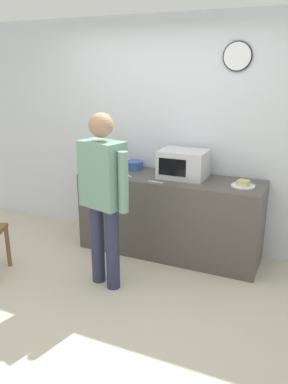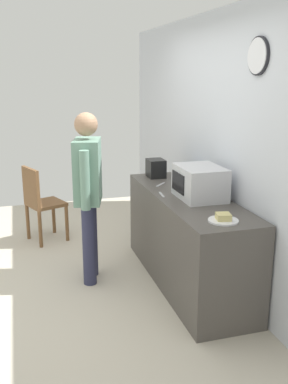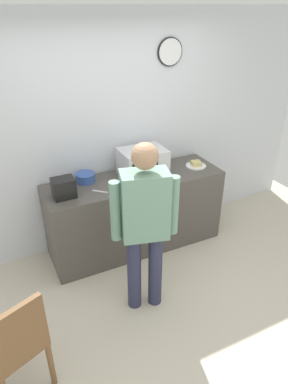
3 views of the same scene
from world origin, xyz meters
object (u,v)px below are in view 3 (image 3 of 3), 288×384
object	(u,v)px
spoon_utensil	(100,192)
sandwich_plate	(196,165)
microwave	(143,162)
wooden_chair	(15,345)
toaster	(64,188)
person_standing	(145,220)
fork_utensil	(138,189)
salad_bowl	(85,177)

from	to	relation	value
spoon_utensil	sandwich_plate	bearing A→B (deg)	4.78
microwave	wooden_chair	bearing A→B (deg)	-140.14
sandwich_plate	toaster	bearing A→B (deg)	-178.46
person_standing	wooden_chair	distance (m)	1.35
fork_utensil	salad_bowl	bearing A→B (deg)	136.95
salad_bowl	person_standing	distance (m)	1.09
sandwich_plate	salad_bowl	xyz separation A→B (m)	(-1.30, 0.19, 0.03)
microwave	person_standing	distance (m)	1.07
fork_utensil	wooden_chair	size ratio (longest dim) A/B	0.18
person_standing	fork_utensil	bearing A→B (deg)	69.59
sandwich_plate	microwave	bearing A→B (deg)	172.88
toaster	person_standing	bearing A→B (deg)	-59.93
microwave	sandwich_plate	world-z (taller)	microwave
toaster	wooden_chair	bearing A→B (deg)	-119.77
microwave	fork_utensil	xyz separation A→B (m)	(-0.20, -0.30, -0.15)
sandwich_plate	salad_bowl	size ratio (longest dim) A/B	1.13
person_standing	toaster	bearing A→B (deg)	120.07
sandwich_plate	spoon_utensil	xyz separation A→B (m)	(-1.24, -0.10, -0.02)
spoon_utensil	fork_utensil	bearing A→B (deg)	-16.92
person_standing	spoon_utensil	bearing A→B (deg)	99.50
sandwich_plate	person_standing	world-z (taller)	person_standing
fork_utensil	wooden_chair	bearing A→B (deg)	-143.46
microwave	toaster	distance (m)	0.94
microwave	person_standing	xyz separation A→B (m)	(-0.45, -0.97, -0.07)
salad_bowl	spoon_utensil	distance (m)	0.31
sandwich_plate	toaster	distance (m)	1.60
microwave	toaster	world-z (taller)	microwave
sandwich_plate	wooden_chair	distance (m)	2.68
sandwich_plate	wooden_chair	size ratio (longest dim) A/B	0.25
microwave	person_standing	world-z (taller)	person_standing
fork_utensil	spoon_utensil	size ratio (longest dim) A/B	1.00
sandwich_plate	fork_utensil	xyz separation A→B (m)	(-0.86, -0.22, -0.02)
microwave	toaster	xyz separation A→B (m)	(-0.93, -0.13, -0.05)
toaster	person_standing	xyz separation A→B (m)	(0.49, -0.84, -0.02)
sandwich_plate	spoon_utensil	bearing A→B (deg)	-175.22
spoon_utensil	wooden_chair	bearing A→B (deg)	-132.02
microwave	person_standing	bearing A→B (deg)	-114.79
microwave	toaster	size ratio (longest dim) A/B	2.27
salad_bowl	spoon_utensil	world-z (taller)	salad_bowl
salad_bowl	wooden_chair	bearing A→B (deg)	-124.20
person_standing	wooden_chair	size ratio (longest dim) A/B	1.78
microwave	wooden_chair	distance (m)	2.21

